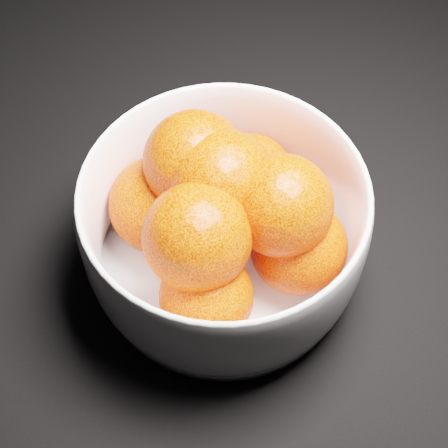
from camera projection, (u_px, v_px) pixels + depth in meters
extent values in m
cylinder|color=white|center=(224.00, 259.00, 0.51)|extent=(0.20, 0.20, 0.01)
sphere|color=#FF3E0D|center=(250.00, 178.00, 0.51)|extent=(0.07, 0.07, 0.07)
sphere|color=#FF3E0D|center=(158.00, 205.00, 0.49)|extent=(0.08, 0.08, 0.08)
sphere|color=#FF3E0D|center=(206.00, 296.00, 0.45)|extent=(0.07, 0.07, 0.07)
sphere|color=#FF3E0D|center=(299.00, 247.00, 0.47)|extent=(0.07, 0.07, 0.07)
sphere|color=#FF3E0D|center=(195.00, 162.00, 0.46)|extent=(0.08, 0.08, 0.08)
sphere|color=#FF3E0D|center=(197.00, 237.00, 0.43)|extent=(0.08, 0.08, 0.08)
sphere|color=#FF3E0D|center=(281.00, 206.00, 0.44)|extent=(0.07, 0.07, 0.07)
sphere|color=#FF3E0D|center=(221.00, 183.00, 0.45)|extent=(0.08, 0.08, 0.08)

